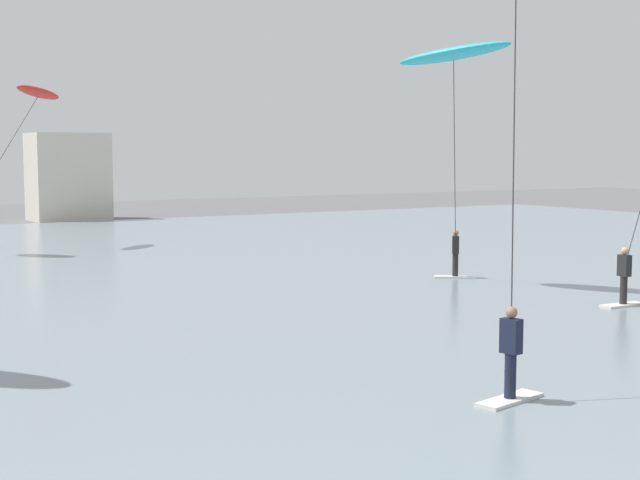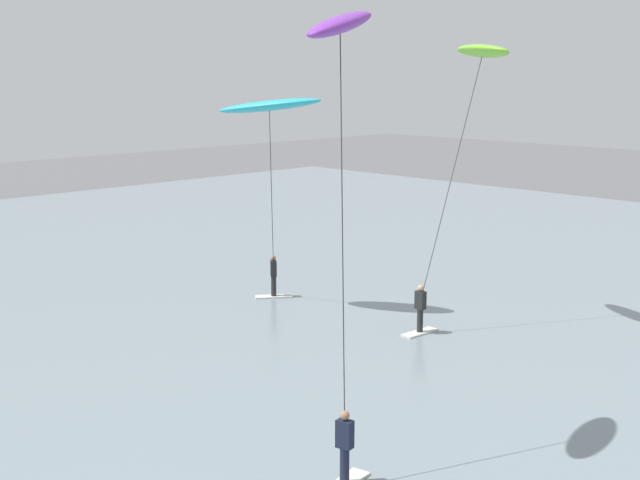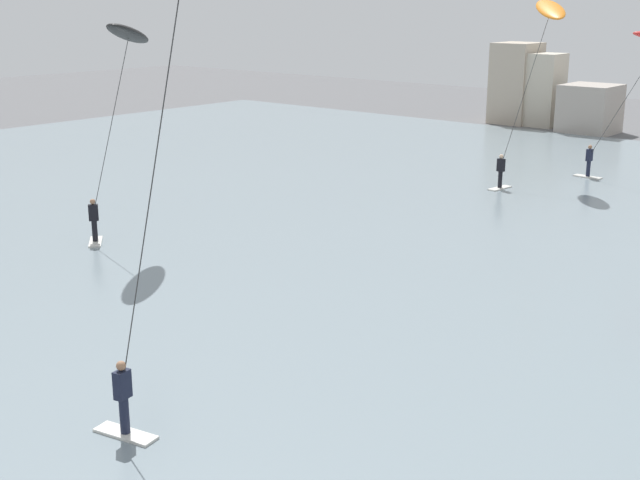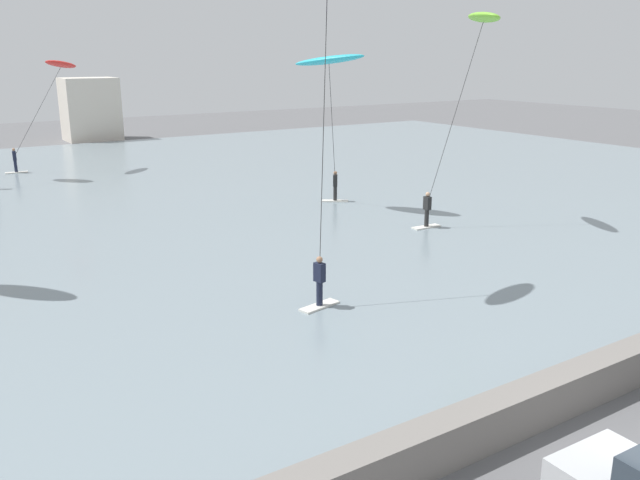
{
  "view_description": "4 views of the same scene",
  "coord_description": "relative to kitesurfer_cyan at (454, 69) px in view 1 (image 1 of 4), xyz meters",
  "views": [
    {
      "loc": [
        -11.07,
        0.2,
        4.34
      ],
      "look_at": [
        -2.37,
        14.64,
        2.71
      ],
      "focal_mm": 50.26,
      "sensor_mm": 36.0,
      "label": 1
    },
    {
      "loc": [
        -12.6,
        -0.1,
        8.61
      ],
      "look_at": [
        0.28,
        12.92,
        5.01
      ],
      "focal_mm": 48.3,
      "sensor_mm": 36.0,
      "label": 2
    },
    {
      "loc": [
        12.74,
        1.96,
        8.74
      ],
      "look_at": [
        0.22,
        16.73,
        3.26
      ],
      "focal_mm": 47.87,
      "sensor_mm": 36.0,
      "label": 3
    },
    {
      "loc": [
        -11.05,
        -4.81,
        7.71
      ],
      "look_at": [
        -1.69,
        9.56,
        2.89
      ],
      "focal_mm": 37.11,
      "sensor_mm": 36.0,
      "label": 4
    }
  ],
  "objects": [
    {
      "name": "water_bay",
      "position": [
        -7.27,
        7.57,
        -6.94
      ],
      "size": [
        84.0,
        52.0,
        0.1
      ],
      "primitive_type": "cube",
      "color": "gray",
      "rests_on": "ground"
    },
    {
      "name": "kitesurfer_red",
      "position": [
        -8.56,
        19.48,
        -0.68
      ],
      "size": [
        5.4,
        2.47,
        7.42
      ],
      "color": "silver",
      "rests_on": "water_bay"
    },
    {
      "name": "kitesurfer_cyan",
      "position": [
        0.0,
        0.0,
        0.0
      ],
      "size": [
        3.5,
        4.05,
        7.76
      ],
      "color": "silver",
      "rests_on": "water_bay"
    }
  ]
}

